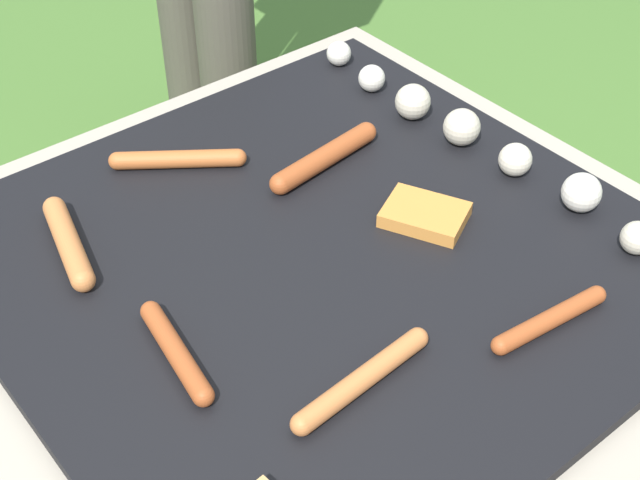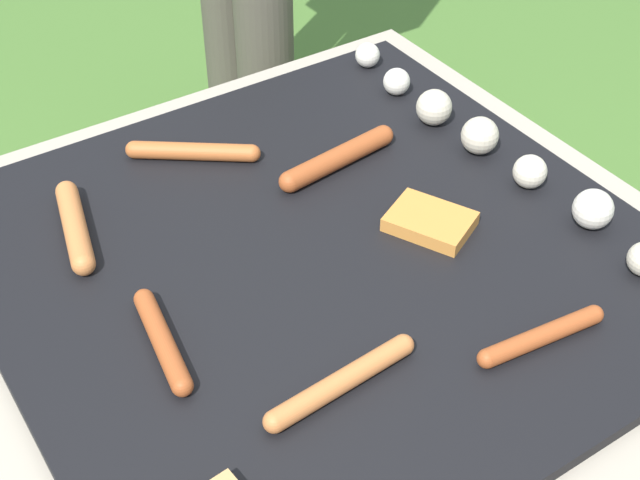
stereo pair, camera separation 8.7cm
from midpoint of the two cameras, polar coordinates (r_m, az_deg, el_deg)
The scene contains 10 objects.
ground_plane at distance 1.44m, azimuth -1.77°, elevation -12.34°, with size 14.00×14.00×0.00m, color #47702D.
grill at distance 1.29m, azimuth -1.94°, elevation -7.27°, with size 0.94×0.94×0.38m.
sausage_back_left at distance 1.08m, azimuth 12.27°, elevation -5.08°, with size 0.04×0.18×0.02m.
sausage_back_right at distance 1.04m, azimuth -11.62°, elevation -7.10°, with size 0.17×0.05×0.03m.
sausage_front_right at distance 0.99m, azimuth 0.18°, elevation -9.00°, with size 0.04×0.20×0.03m.
sausage_mid_left at distance 1.32m, azimuth -10.98°, elevation 5.04°, with size 0.13×0.17×0.03m.
sausage_front_center at distance 1.20m, azimuth -17.84°, elevation -0.21°, with size 0.18×0.07×0.03m.
sausage_mid_right at distance 1.30m, azimuth -1.62°, elevation 5.27°, with size 0.05×0.21×0.03m.
bread_slice_right at distance 1.20m, azimuth 4.67°, elevation 1.56°, with size 0.13×0.12×0.02m.
mushroom_row at distance 1.32m, azimuth 9.16°, elevation 5.86°, with size 0.76×0.07×0.06m.
Camera 1 is at (0.67, -0.55, 1.15)m, focal length 50.00 mm.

